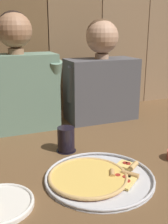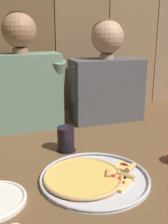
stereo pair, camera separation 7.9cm
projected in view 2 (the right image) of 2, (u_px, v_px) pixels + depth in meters
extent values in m
plane|color=brown|center=(96.00, 157.00, 1.22)|extent=(3.20, 3.20, 0.00)
cylinder|color=silver|center=(95.00, 179.00, 1.04)|extent=(0.41, 0.41, 0.01)
torus|color=silver|center=(95.00, 177.00, 1.03)|extent=(0.41, 0.41, 0.01)
cylinder|color=#B23823|center=(83.00, 178.00, 1.04)|extent=(0.29, 0.29, 0.00)
cylinder|color=#EABC56|center=(83.00, 176.00, 1.04)|extent=(0.28, 0.28, 0.01)
torus|color=tan|center=(83.00, 176.00, 1.04)|extent=(0.30, 0.30, 0.01)
cube|color=#F4D170|center=(120.00, 183.00, 1.00)|extent=(0.11, 0.11, 0.01)
cylinder|color=tan|center=(126.00, 176.00, 1.03)|extent=(0.06, 0.06, 0.02)
cylinder|color=#A3281E|center=(120.00, 178.00, 1.02)|extent=(0.02, 0.02, 0.00)
cylinder|color=#A3281E|center=(122.00, 182.00, 0.99)|extent=(0.02, 0.02, 0.00)
cube|color=#EABC56|center=(117.00, 176.00, 1.04)|extent=(0.08, 0.07, 0.01)
cylinder|color=tan|center=(108.00, 174.00, 1.04)|extent=(0.04, 0.05, 0.02)
cylinder|color=#A3281E|center=(113.00, 176.00, 1.03)|extent=(0.02, 0.02, 0.00)
cube|color=#F4D170|center=(123.00, 166.00, 1.12)|extent=(0.09, 0.09, 0.01)
cylinder|color=tan|center=(131.00, 167.00, 1.10)|extent=(0.06, 0.05, 0.02)
cylinder|color=#A3281E|center=(123.00, 164.00, 1.12)|extent=(0.02, 0.02, 0.00)
cylinder|color=#A3281E|center=(126.00, 165.00, 1.12)|extent=(0.02, 0.02, 0.00)
cylinder|color=black|center=(66.00, 150.00, 1.28)|extent=(0.09, 0.09, 0.01)
cylinder|color=black|center=(66.00, 138.00, 1.27)|extent=(0.08, 0.08, 0.11)
cube|color=slate|center=(23.00, 92.00, 1.52)|extent=(0.41, 0.19, 0.41)
cylinder|color=#9E7051|center=(20.00, 51.00, 1.45)|extent=(0.08, 0.08, 0.03)
sphere|color=#9E7051|center=(19.00, 30.00, 1.42)|extent=(0.18, 0.18, 0.18)
sphere|color=black|center=(19.00, 27.00, 1.43)|extent=(0.16, 0.16, 0.16)
cylinder|color=slate|center=(58.00, 80.00, 1.52)|extent=(0.08, 0.15, 0.24)
cube|color=#4C4C51|center=(106.00, 90.00, 1.67)|extent=(0.42, 0.21, 0.37)
cylinder|color=tan|center=(107.00, 56.00, 1.61)|extent=(0.08, 0.08, 0.03)
sphere|color=tan|center=(107.00, 37.00, 1.58)|extent=(0.19, 0.19, 0.19)
sphere|color=brown|center=(106.00, 34.00, 1.59)|extent=(0.17, 0.17, 0.17)
cylinder|color=#4C4C51|center=(78.00, 84.00, 1.56)|extent=(0.08, 0.11, 0.21)
cylinder|color=#4C4C51|center=(138.00, 80.00, 1.68)|extent=(0.08, 0.13, 0.22)
cube|color=brown|center=(23.00, 1.00, 1.64)|extent=(0.36, 0.03, 1.38)
cube|color=#806143|center=(82.00, 3.00, 1.75)|extent=(0.36, 0.03, 1.38)
cube|color=#896A4B|center=(134.00, 4.00, 1.86)|extent=(0.36, 0.03, 1.38)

